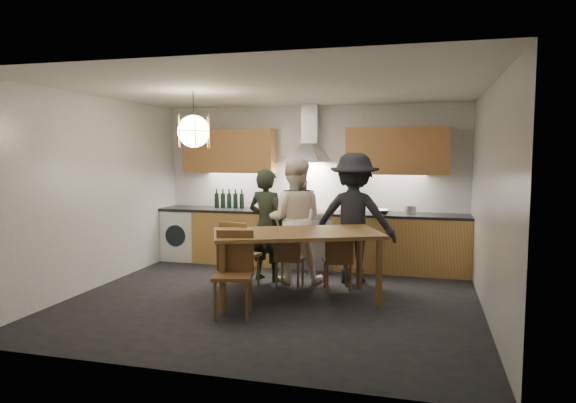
% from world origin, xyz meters
% --- Properties ---
extents(ground, '(5.00, 5.00, 0.00)m').
position_xyz_m(ground, '(0.00, 0.00, 0.00)').
color(ground, black).
rests_on(ground, ground).
extents(room_shell, '(5.02, 4.52, 2.61)m').
position_xyz_m(room_shell, '(0.00, 0.00, 1.71)').
color(room_shell, white).
rests_on(room_shell, ground).
extents(counter_run, '(5.00, 0.62, 0.90)m').
position_xyz_m(counter_run, '(0.02, 1.95, 0.45)').
color(counter_run, tan).
rests_on(counter_run, ground).
extents(range_stove, '(0.90, 0.60, 0.92)m').
position_xyz_m(range_stove, '(0.00, 1.94, 0.44)').
color(range_stove, silver).
rests_on(range_stove, ground).
extents(wall_fixtures, '(4.30, 0.54, 1.10)m').
position_xyz_m(wall_fixtures, '(0.00, 2.07, 1.87)').
color(wall_fixtures, tan).
rests_on(wall_fixtures, ground).
extents(pendant_lamp, '(0.43, 0.43, 0.70)m').
position_xyz_m(pendant_lamp, '(-1.00, -0.10, 2.10)').
color(pendant_lamp, black).
rests_on(pendant_lamp, ground).
extents(dining_table, '(2.27, 1.74, 0.86)m').
position_xyz_m(dining_table, '(0.29, 0.08, 0.76)').
color(dining_table, brown).
rests_on(dining_table, ground).
extents(chair_back_left, '(0.50, 0.50, 0.92)m').
position_xyz_m(chair_back_left, '(-0.61, 0.36, 0.53)').
color(chair_back_left, brown).
rests_on(chair_back_left, ground).
extents(chair_back_mid, '(0.37, 0.37, 0.81)m').
position_xyz_m(chair_back_mid, '(0.05, 0.56, 0.46)').
color(chair_back_mid, brown).
rests_on(chair_back_mid, ground).
extents(chair_back_right, '(0.46, 0.46, 0.82)m').
position_xyz_m(chair_back_right, '(0.72, 0.60, 0.47)').
color(chair_back_right, brown).
rests_on(chair_back_right, ground).
extents(chair_front, '(0.51, 0.51, 0.95)m').
position_xyz_m(chair_front, '(-0.27, -0.65, 0.54)').
color(chair_front, brown).
rests_on(chair_front, ground).
extents(person_left, '(0.67, 0.53, 1.60)m').
position_xyz_m(person_left, '(-0.37, 0.91, 0.80)').
color(person_left, black).
rests_on(person_left, ground).
extents(person_mid, '(0.95, 0.80, 1.76)m').
position_xyz_m(person_mid, '(0.02, 0.97, 0.88)').
color(person_mid, white).
rests_on(person_mid, ground).
extents(person_right, '(1.20, 0.70, 1.83)m').
position_xyz_m(person_right, '(0.85, 1.15, 0.92)').
color(person_right, black).
rests_on(person_right, ground).
extents(mixing_bowl, '(0.31, 0.31, 0.07)m').
position_xyz_m(mixing_bowl, '(1.17, 1.88, 0.93)').
color(mixing_bowl, '#B6B5B9').
rests_on(mixing_bowl, counter_run).
extents(stock_pot, '(0.20, 0.20, 0.12)m').
position_xyz_m(stock_pot, '(1.60, 1.96, 0.96)').
color(stock_pot, '#BABABD').
rests_on(stock_pot, counter_run).
extents(wine_bottles, '(0.53, 0.08, 0.32)m').
position_xyz_m(wine_bottles, '(-1.38, 2.03, 1.06)').
color(wine_bottles, black).
rests_on(wine_bottles, counter_run).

